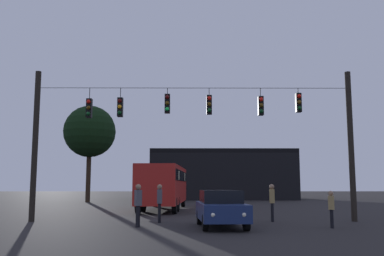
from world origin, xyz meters
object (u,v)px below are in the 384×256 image
city_bus (164,183)px  car_near_right (221,208)px  pedestrian_crossing_right (272,200)px  pedestrian_near_bus (138,202)px  pedestrian_crossing_center (331,207)px  tree_left_silhouette (90,132)px  pedestrian_crossing_left (160,201)px

city_bus → car_near_right: bearing=-76.0°
pedestrian_crossing_right → pedestrian_near_bus: size_ratio=1.00×
pedestrian_crossing_center → car_near_right: bearing=176.1°
pedestrian_crossing_center → pedestrian_near_bus: bearing=176.9°
pedestrian_near_bus → tree_left_silhouette: size_ratio=0.18×
car_near_right → tree_left_silhouette: bearing=114.2°
city_bus → pedestrian_crossing_left: size_ratio=6.27×
car_near_right → pedestrian_near_bus: (-3.47, 0.11, 0.22)m
car_near_right → tree_left_silhouette: size_ratio=0.45×
pedestrian_crossing_left → pedestrian_crossing_right: bearing=5.6°
pedestrian_crossing_left → pedestrian_crossing_right: pedestrian_crossing_right is taller
city_bus → pedestrian_crossing_center: bearing=-59.2°
tree_left_silhouette → pedestrian_crossing_left: bearing=-69.3°
pedestrian_near_bus → pedestrian_crossing_center: bearing=-3.1°
pedestrian_crossing_center → tree_left_silhouette: (-16.10, 26.04, 6.31)m
pedestrian_crossing_right → tree_left_silhouette: 27.75m
car_near_right → pedestrian_crossing_left: bearing=141.0°
pedestrian_crossing_left → tree_left_silhouette: size_ratio=0.18×
car_near_right → pedestrian_crossing_center: size_ratio=2.93×
pedestrian_crossing_left → car_near_right: bearing=-39.0°
car_near_right → pedestrian_near_bus: 3.48m
city_bus → pedestrian_crossing_right: city_bus is taller
car_near_right → pedestrian_crossing_left: size_ratio=2.49×
city_bus → tree_left_silhouette: size_ratio=1.13×
pedestrian_crossing_center → pedestrian_crossing_right: (-1.85, 3.03, 0.17)m
city_bus → pedestrian_crossing_center: (7.63, -12.79, -1.03)m
car_near_right → pedestrian_crossing_right: bearing=45.6°
pedestrian_crossing_left → pedestrian_near_bus: bearing=-110.0°
pedestrian_crossing_center → pedestrian_near_bus: size_ratio=0.85×
pedestrian_crossing_right → car_near_right: bearing=-134.4°
pedestrian_near_bus → tree_left_silhouette: (-8.12, 25.61, 6.14)m
city_bus → pedestrian_crossing_right: size_ratio=6.25×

